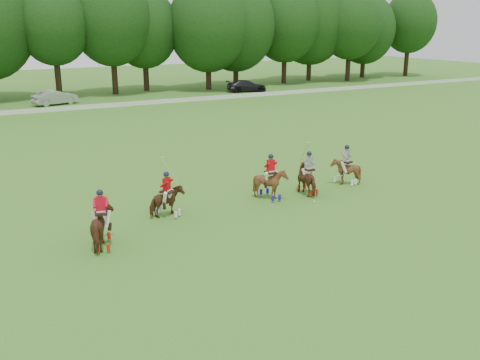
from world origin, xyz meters
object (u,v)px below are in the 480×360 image
polo_stripe_b (346,171)px  polo_ball (314,202)px  car_right (247,86)px  polo_stripe_a (308,179)px  polo_red_a (102,227)px  polo_red_c (270,183)px  polo_red_b (167,201)px  car_mid (55,98)px

polo_stripe_b → polo_ball: bearing=-152.4°
car_right → polo_stripe_a: polo_stripe_a is taller
polo_red_a → car_right: bearing=54.3°
polo_red_a → polo_red_c: 9.06m
polo_red_b → polo_stripe_b: bearing=0.7°
polo_red_b → polo_ball: size_ratio=29.38×
car_mid → polo_red_a: (-5.29, -39.72, 0.08)m
polo_red_c → polo_stripe_b: 4.89m
car_mid → polo_red_c: polo_red_c is taller
car_right → polo_red_b: polo_red_b is taller
car_mid → polo_red_c: (3.55, -37.77, 0.05)m
polo_red_b → polo_ball: 7.19m
polo_red_a → polo_stripe_a: polo_stripe_a is taller
polo_red_c → polo_stripe_b: bearing=2.3°
car_mid → polo_stripe_a: (5.68, -37.98, 0.03)m
polo_red_c → car_mid: bearing=95.4°
car_right → polo_red_c: bearing=165.0°
polo_stripe_a → polo_ball: 1.62m
car_right → polo_stripe_b: bearing=171.0°
polo_red_a → polo_ball: 10.46m
polo_red_a → polo_ball: size_ratio=26.10×
car_mid → polo_stripe_b: polo_stripe_b is taller
polo_red_b → polo_stripe_b: size_ratio=1.21×
polo_stripe_a → polo_ball: size_ratio=30.77×
car_right → car_mid: bearing=102.5°
car_mid → polo_stripe_a: polo_stripe_a is taller
car_right → polo_red_c: 42.60m
car_mid → polo_stripe_b: bearing=176.4°
polo_red_b → polo_red_c: bearing=-0.7°
polo_stripe_a → polo_stripe_b: (2.75, 0.40, -0.03)m
polo_stripe_b → car_right: bearing=68.5°
polo_ball → car_right: bearing=65.2°
car_mid → polo_stripe_b: 38.51m
car_mid → polo_ball: size_ratio=51.88×
polo_stripe_a → car_mid: bearing=98.5°
car_mid → car_right: size_ratio=0.93×
polo_stripe_b → polo_stripe_a: bearing=-171.7°
polo_stripe_a → polo_red_c: bearing=174.4°
car_right → polo_ball: size_ratio=55.57×
polo_red_a → polo_ball: (10.42, 0.43, -0.81)m
polo_red_c → polo_stripe_b: polo_red_c is taller
car_right → polo_stripe_a: size_ratio=1.81×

